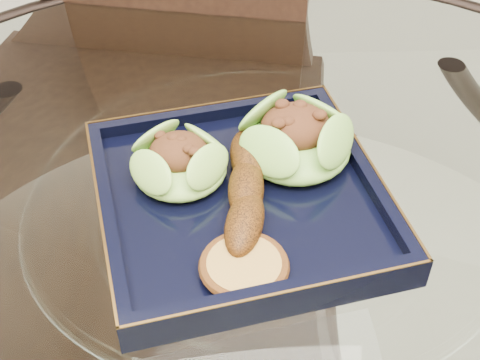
{
  "coord_description": "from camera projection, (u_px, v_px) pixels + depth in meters",
  "views": [
    {
      "loc": [
        -0.06,
        -0.42,
        1.23
      ],
      "look_at": [
        -0.02,
        0.04,
        0.8
      ],
      "focal_mm": 50.0,
      "sensor_mm": 36.0,
      "label": 1
    }
  ],
  "objects": [
    {
      "name": "dining_table",
      "position": [
        259.0,
        338.0,
        0.74
      ],
      "size": [
        1.13,
        1.13,
        0.77
      ],
      "color": "white",
      "rests_on": "ground"
    },
    {
      "name": "dining_chair",
      "position": [
        165.0,
        176.0,
        1.04
      ],
      "size": [
        0.5,
        0.5,
        0.95
      ],
      "rotation": [
        0.0,
        0.0,
        -0.26
      ],
      "color": "#321C10",
      "rests_on": "ground"
    },
    {
      "name": "navy_plate",
      "position": [
        240.0,
        202.0,
        0.66
      ],
      "size": [
        0.31,
        0.31,
        0.02
      ],
      "primitive_type": "cube",
      "rotation": [
        0.0,
        0.0,
        0.16
      ],
      "color": "black",
      "rests_on": "dining_table"
    },
    {
      "name": "lettuce_wrap_left",
      "position": [
        180.0,
        164.0,
        0.66
      ],
      "size": [
        0.12,
        0.12,
        0.03
      ],
      "primitive_type": "ellipsoid",
      "rotation": [
        0.0,
        0.0,
        0.32
      ],
      "color": "#659B2D",
      "rests_on": "navy_plate"
    },
    {
      "name": "lettuce_wrap_right",
      "position": [
        295.0,
        141.0,
        0.68
      ],
      "size": [
        0.15,
        0.15,
        0.04
      ],
      "primitive_type": "ellipsoid",
      "rotation": [
        0.0,
        0.0,
        0.41
      ],
      "color": "#6BAA31",
      "rests_on": "navy_plate"
    },
    {
      "name": "roasted_plantain",
      "position": [
        246.0,
        189.0,
        0.63
      ],
      "size": [
        0.06,
        0.17,
        0.03
      ],
      "primitive_type": "ellipsoid",
      "rotation": [
        0.0,
        0.0,
        1.44
      ],
      "color": "#572B09",
      "rests_on": "navy_plate"
    },
    {
      "name": "crumb_patty",
      "position": [
        244.0,
        267.0,
        0.57
      ],
      "size": [
        0.08,
        0.08,
        0.01
      ],
      "primitive_type": "cylinder",
      "rotation": [
        0.0,
        0.0,
        -0.24
      ],
      "color": "#A97C38",
      "rests_on": "navy_plate"
    }
  ]
}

